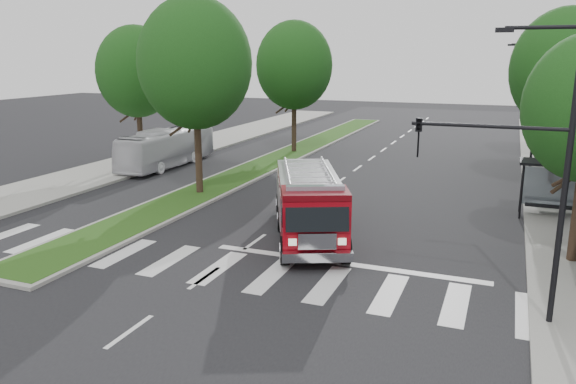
# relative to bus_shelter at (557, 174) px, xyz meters

# --- Properties ---
(ground) EXTENTS (140.00, 140.00, 0.00)m
(ground) POSITION_rel_bus_shelter_xyz_m (-11.20, -8.15, -2.04)
(ground) COLOR black
(ground) RESTS_ON ground
(sidewalk_left) EXTENTS (5.00, 80.00, 0.15)m
(sidewalk_left) POSITION_rel_bus_shelter_xyz_m (-25.70, 1.85, -1.96)
(sidewalk_left) COLOR gray
(sidewalk_left) RESTS_ON ground
(median) EXTENTS (3.00, 50.00, 0.15)m
(median) POSITION_rel_bus_shelter_xyz_m (-17.20, 9.85, -1.96)
(median) COLOR gray
(median) RESTS_ON ground
(bus_shelter) EXTENTS (3.20, 1.60, 2.61)m
(bus_shelter) POSITION_rel_bus_shelter_xyz_m (0.00, 0.00, 0.00)
(bus_shelter) COLOR black
(bus_shelter) RESTS_ON ground
(tree_right_mid) EXTENTS (5.60, 5.60, 9.72)m
(tree_right_mid) POSITION_rel_bus_shelter_xyz_m (0.30, 5.85, 4.45)
(tree_right_mid) COLOR black
(tree_right_mid) RESTS_ON ground
(tree_right_far) EXTENTS (5.00, 5.00, 8.73)m
(tree_right_far) POSITION_rel_bus_shelter_xyz_m (0.30, 15.85, 3.80)
(tree_right_far) COLOR black
(tree_right_far) RESTS_ON ground
(tree_median_near) EXTENTS (5.80, 5.80, 10.16)m
(tree_median_near) POSITION_rel_bus_shelter_xyz_m (-17.20, -2.15, 4.77)
(tree_median_near) COLOR black
(tree_median_near) RESTS_ON ground
(tree_median_far) EXTENTS (5.60, 5.60, 9.72)m
(tree_median_far) POSITION_rel_bus_shelter_xyz_m (-17.20, 11.85, 4.45)
(tree_median_far) COLOR black
(tree_median_far) RESTS_ON ground
(tree_left_mid) EXTENTS (5.20, 5.20, 9.16)m
(tree_left_mid) POSITION_rel_bus_shelter_xyz_m (-25.20, 3.85, 4.12)
(tree_left_mid) COLOR black
(tree_left_mid) RESTS_ON ground
(streetlight_right_near) EXTENTS (4.08, 0.22, 8.00)m
(streetlight_right_near) POSITION_rel_bus_shelter_xyz_m (-1.59, -11.65, 2.63)
(streetlight_right_near) COLOR black
(streetlight_right_near) RESTS_ON ground
(streetlight_right_far) EXTENTS (2.11, 0.20, 8.00)m
(streetlight_right_far) POSITION_rel_bus_shelter_xyz_m (-0.85, 11.85, 2.44)
(streetlight_right_far) COLOR black
(streetlight_right_far) RESTS_ON ground
(fire_engine) EXTENTS (5.46, 8.36, 2.80)m
(fire_engine) POSITION_rel_bus_shelter_xyz_m (-9.46, -6.68, -0.70)
(fire_engine) COLOR #5B050B
(fire_engine) RESTS_ON ground
(city_bus) EXTENTS (2.26, 9.06, 2.51)m
(city_bus) POSITION_rel_bus_shelter_xyz_m (-23.20, 3.98, -0.78)
(city_bus) COLOR silver
(city_bus) RESTS_ON ground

